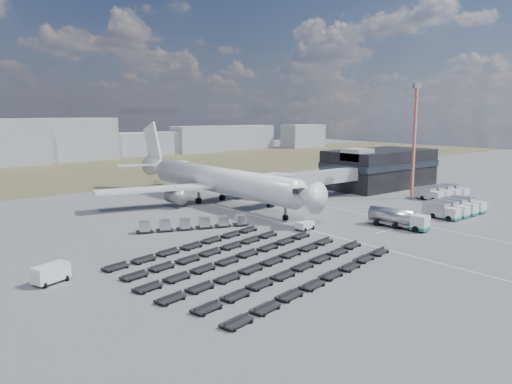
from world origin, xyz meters
TOP-DOWN VIEW (x-y plane):
  - ground at (0.00, 0.00)m, footprint 420.00×420.00m
  - grass_strip at (0.00, 110.00)m, footprint 420.00×90.00m
  - lane_markings at (9.77, 3.00)m, footprint 47.12×110.00m
  - terminal at (47.77, 23.96)m, footprint 30.40×16.40m
  - jet_bridge at (15.90, 20.42)m, footprint 30.30×3.80m
  - airliner at (0.00, 32.38)m, footprint 51.59×64.53m
  - fuel_tanker at (11.24, -7.94)m, footprint 4.26×10.85m
  - pushback_tug at (-2.56, 1.20)m, footprint 3.46×2.25m
  - utility_van at (-44.97, 0.96)m, footprint 4.65×3.24m
  - catering_truck at (10.85, 31.31)m, footprint 3.62×6.50m
  - service_trucks_near at (29.14, -8.41)m, footprint 12.71×7.21m
  - service_trucks_far at (44.87, 3.57)m, footprint 12.51×7.73m
  - uld_row at (-17.12, 13.62)m, footprint 19.08×8.42m
  - baggage_dollies at (-22.13, -8.09)m, footprint 37.79×31.09m
  - floodlight_mast at (38.91, 7.83)m, footprint 2.46×2.05m

SIDE VIEW (x-z plane):
  - ground at x=0.00m, z-range 0.00..0.00m
  - grass_strip at x=0.00m, z-range 0.00..0.01m
  - lane_markings at x=9.77m, z-range 0.00..0.01m
  - baggage_dollies at x=-22.13m, z-range 0.00..0.80m
  - pushback_tug at x=-2.56m, z-range 0.00..1.47m
  - uld_row at x=-17.12m, z-range 0.18..1.97m
  - utility_van at x=-44.97m, z-range 0.00..2.27m
  - service_trucks_far at x=44.87m, z-range 0.11..2.76m
  - catering_truck at x=10.85m, z-range 0.03..2.85m
  - service_trucks_near at x=29.14m, z-range 0.12..2.91m
  - fuel_tanker at x=11.24m, z-range 0.00..3.41m
  - jet_bridge at x=15.90m, z-range 1.53..8.58m
  - terminal at x=47.77m, z-range -0.25..10.75m
  - airliner at x=0.00m, z-range -3.52..14.10m
  - floodlight_mast at x=38.91m, z-range 0.03..26.59m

